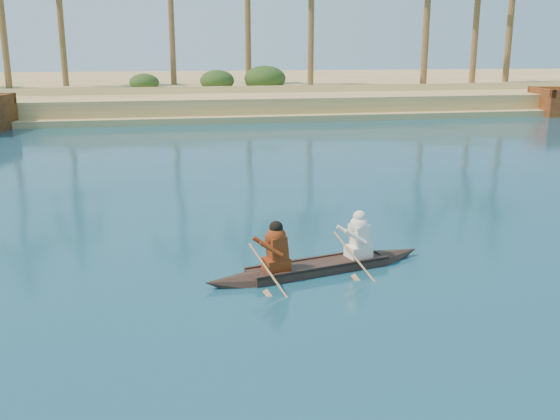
{
  "coord_description": "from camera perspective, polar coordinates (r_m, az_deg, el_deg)",
  "views": [
    {
      "loc": [
        1.84,
        -13.38,
        4.12
      ],
      "look_at": [
        4.5,
        -0.6,
        0.75
      ],
      "focal_mm": 40.0,
      "sensor_mm": 36.0,
      "label": 1
    }
  ],
  "objects": [
    {
      "name": "ground",
      "position": [
        14.12,
        -18.73,
        -3.27
      ],
      "size": [
        160.0,
        160.0,
        0.0
      ],
      "primitive_type": "plane",
      "color": "#0C3750",
      "rests_on": "ground"
    },
    {
      "name": "shrub_cluster",
      "position": [
        45.01,
        -14.31,
        10.32
      ],
      "size": [
        100.0,
        6.0,
        2.4
      ],
      "primitive_type": null,
      "color": "#1C3C15",
      "rests_on": "ground"
    },
    {
      "name": "sandy_embankment",
      "position": [
        60.4,
        -13.72,
        10.67
      ],
      "size": [
        150.0,
        51.0,
        1.5
      ],
      "color": "#D1BF76",
      "rests_on": "ground"
    },
    {
      "name": "canoe",
      "position": [
        11.93,
        3.54,
        -4.51
      ],
      "size": [
        4.61,
        1.66,
        1.26
      ],
      "rotation": [
        0.0,
        0.0,
        0.23
      ],
      "color": "#32221B",
      "rests_on": "ground"
    }
  ]
}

